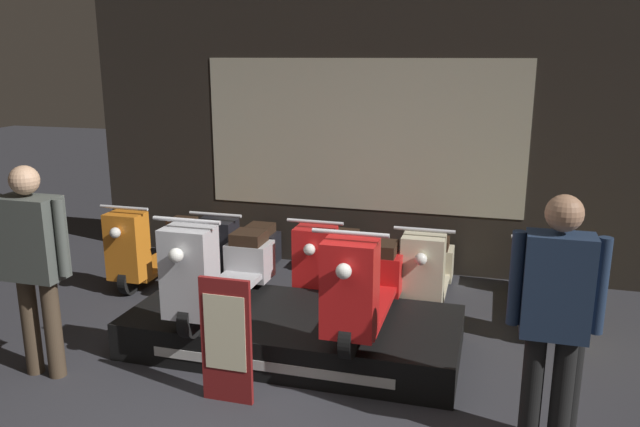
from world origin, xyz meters
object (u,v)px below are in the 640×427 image
(person_left_browsing, at_px, (33,254))
(scooter_backrow_0, at_px, (154,247))
(scooter_display_left, at_px, (219,271))
(scooter_display_right, at_px, (364,285))
(scooter_backrow_2, at_px, (329,263))
(scooter_backrow_3, at_px, (428,272))
(scooter_backrow_1, at_px, (238,254))
(person_right_browsing, at_px, (555,310))
(scooter_backrow_4, at_px, (536,282))
(price_sign_board, at_px, (226,341))
(street_bollard, at_px, (571,376))

(person_left_browsing, bearing_deg, scooter_backrow_0, 98.16)
(scooter_display_left, height_order, scooter_display_right, same)
(scooter_backrow_2, relative_size, scooter_backrow_3, 1.00)
(scooter_backrow_0, height_order, scooter_backrow_3, same)
(scooter_backrow_1, bearing_deg, person_right_browsing, -36.43)
(scooter_backrow_1, height_order, scooter_backrow_4, same)
(scooter_display_left, xyz_separation_m, scooter_backrow_4, (2.62, 1.35, -0.32))
(scooter_backrow_2, bearing_deg, scooter_backrow_3, 0.00)
(scooter_display_left, distance_m, price_sign_board, 0.95)
(scooter_display_left, xyz_separation_m, price_sign_board, (0.42, -0.83, -0.20))
(scooter_backrow_4, height_order, person_left_browsing, person_left_browsing)
(scooter_display_left, bearing_deg, scooter_display_right, 0.00)
(price_sign_board, distance_m, street_bollard, 2.29)
(price_sign_board, bearing_deg, scooter_display_right, 45.17)
(scooter_backrow_0, distance_m, scooter_backrow_2, 2.02)
(person_left_browsing, distance_m, street_bollard, 3.86)
(scooter_backrow_0, height_order, person_right_browsing, person_right_browsing)
(price_sign_board, bearing_deg, scooter_backrow_0, 130.36)
(scooter_backrow_0, bearing_deg, scooter_display_right, -26.88)
(person_left_browsing, distance_m, person_right_browsing, 3.68)
(scooter_backrow_0, bearing_deg, price_sign_board, -49.64)
(person_right_browsing, bearing_deg, person_left_browsing, -180.00)
(scooter_display_right, bearing_deg, scooter_backrow_0, 153.12)
(person_left_browsing, xyz_separation_m, person_right_browsing, (3.68, 0.00, -0.02))
(scooter_display_left, height_order, person_right_browsing, person_right_browsing)
(scooter_display_right, bearing_deg, scooter_backrow_1, 140.80)
(scooter_backrow_0, bearing_deg, street_bollard, -26.82)
(scooter_backrow_1, relative_size, scooter_backrow_2, 1.00)
(scooter_backrow_1, bearing_deg, street_bollard, -33.79)
(scooter_display_right, height_order, scooter_backrow_3, scooter_display_right)
(scooter_backrow_0, height_order, scooter_backrow_4, same)
(person_right_browsing, height_order, street_bollard, person_right_browsing)
(scooter_backrow_2, distance_m, person_right_browsing, 3.02)
(person_left_browsing, bearing_deg, price_sign_board, 0.90)
(scooter_display_right, height_order, person_left_browsing, person_left_browsing)
(price_sign_board, bearing_deg, street_bollard, 2.16)
(scooter_display_left, xyz_separation_m, person_right_browsing, (2.57, -0.85, 0.29))
(scooter_backrow_0, distance_m, person_left_browsing, 2.31)
(scooter_backrow_2, bearing_deg, person_left_browsing, -127.77)
(person_right_browsing, bearing_deg, scooter_backrow_3, 113.59)
(scooter_display_right, bearing_deg, scooter_backrow_4, 44.58)
(scooter_display_left, relative_size, price_sign_board, 1.71)
(scooter_backrow_0, distance_m, scooter_backrow_4, 4.05)
(scooter_backrow_2, height_order, scooter_backrow_3, same)
(scooter_display_right, distance_m, scooter_backrow_4, 1.96)
(scooter_backrow_2, height_order, price_sign_board, scooter_backrow_2)
(scooter_display_left, distance_m, scooter_display_right, 1.24)
(scooter_backrow_0, relative_size, price_sign_board, 1.71)
(scooter_display_left, distance_m, person_right_browsing, 2.72)
(price_sign_board, bearing_deg, person_left_browsing, -179.10)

